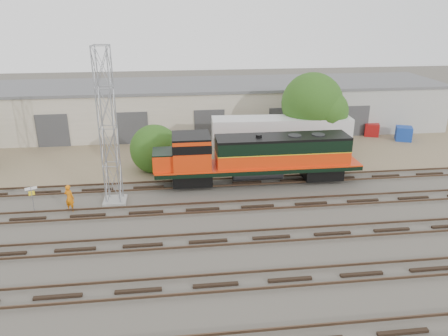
{
  "coord_description": "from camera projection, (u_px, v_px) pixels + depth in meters",
  "views": [
    {
      "loc": [
        -1.89,
        -26.59,
        13.97
      ],
      "look_at": [
        1.85,
        4.0,
        2.2
      ],
      "focal_mm": 35.0,
      "sensor_mm": 36.0,
      "label": 1
    }
  ],
  "objects": [
    {
      "name": "ground",
      "position": [
        204.0,
        220.0,
        29.86
      ],
      "size": [
        140.0,
        140.0,
        0.0
      ],
      "primitive_type": "plane",
      "color": "#47423A",
      "rests_on": "ground"
    },
    {
      "name": "tree_east",
      "position": [
        316.0,
        105.0,
        41.29
      ],
      "size": [
        6.1,
        5.81,
        7.85
      ],
      "color": "#382619",
      "rests_on": "ground"
    },
    {
      "name": "dirt_strip",
      "position": [
        192.0,
        150.0,
        43.76
      ],
      "size": [
        80.0,
        16.0,
        0.02
      ],
      "primitive_type": "cube",
      "color": "#726047",
      "rests_on": "ground"
    },
    {
      "name": "semi_trailer",
      "position": [
        284.0,
        133.0,
        40.77
      ],
      "size": [
        12.99,
        3.22,
        3.96
      ],
      "rotation": [
        0.0,
        0.0,
        -0.05
      ],
      "color": "silver",
      "rests_on": "ground"
    },
    {
      "name": "signal_tower",
      "position": [
        108.0,
        131.0,
        30.61
      ],
      "size": [
        1.67,
        1.67,
        11.31
      ],
      "rotation": [
        0.0,
        0.0,
        -0.13
      ],
      "color": "gray",
      "rests_on": "ground"
    },
    {
      "name": "tracks",
      "position": [
        208.0,
        241.0,
        27.05
      ],
      "size": [
        80.0,
        20.4,
        0.28
      ],
      "color": "black",
      "rests_on": "ground"
    },
    {
      "name": "tree_mid",
      "position": [
        157.0,
        151.0,
        38.09
      ],
      "size": [
        4.53,
        4.31,
        4.31
      ],
      "color": "#382619",
      "rests_on": "ground"
    },
    {
      "name": "worker",
      "position": [
        69.0,
        198.0,
        30.83
      ],
      "size": [
        0.86,
        0.73,
        1.99
      ],
      "primitive_type": "imported",
      "rotation": [
        0.0,
        0.0,
        2.72
      ],
      "color": "orange",
      "rests_on": "ground"
    },
    {
      "name": "dumpster_blue",
      "position": [
        404.0,
        134.0,
        46.69
      ],
      "size": [
        2.04,
        1.99,
        1.5
      ],
      "primitive_type": "cube",
      "rotation": [
        0.0,
        0.0,
        -0.38
      ],
      "color": "#163A9B",
      "rests_on": "ground"
    },
    {
      "name": "locomotive",
      "position": [
        255.0,
        156.0,
        35.11
      ],
      "size": [
        16.7,
        2.93,
        4.01
      ],
      "color": "black",
      "rests_on": "tracks"
    },
    {
      "name": "warehouse",
      "position": [
        189.0,
        107.0,
        50.22
      ],
      "size": [
        58.4,
        10.4,
        5.3
      ],
      "color": "beige",
      "rests_on": "ground"
    },
    {
      "name": "dumpster_red",
      "position": [
        371.0,
        130.0,
        48.35
      ],
      "size": [
        1.88,
        1.82,
        1.4
      ],
      "primitive_type": "cube",
      "rotation": [
        0.0,
        0.0,
        -0.34
      ],
      "color": "maroon",
      "rests_on": "ground"
    },
    {
      "name": "sign_post",
      "position": [
        32.0,
        194.0,
        30.47
      ],
      "size": [
        0.75,
        0.34,
        1.96
      ],
      "color": "gray",
      "rests_on": "ground"
    }
  ]
}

